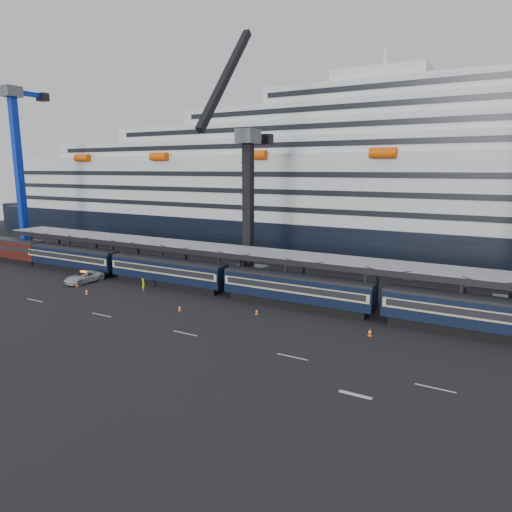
# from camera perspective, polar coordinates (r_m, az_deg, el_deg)

# --- Properties ---
(ground) EXTENTS (260.00, 260.00, 0.00)m
(ground) POSITION_cam_1_polar(r_m,az_deg,el_deg) (44.35, 9.17, -11.06)
(ground) COLOR black
(ground) RESTS_ON ground
(lane_markings) EXTENTS (111.00, 4.27, 0.02)m
(lane_markings) POSITION_cam_1_polar(r_m,az_deg,el_deg) (37.79, 18.36, -15.52)
(lane_markings) COLOR beige
(lane_markings) RESTS_ON ground
(train) EXTENTS (133.05, 3.00, 4.05)m
(train) POSITION_cam_1_polar(r_m,az_deg,el_deg) (54.09, 8.32, -4.53)
(train) COLOR black
(train) RESTS_ON ground
(canopy) EXTENTS (130.00, 6.25, 5.53)m
(canopy) POSITION_cam_1_polar(r_m,az_deg,el_deg) (55.71, 14.36, -1.08)
(canopy) COLOR gray
(canopy) RESTS_ON ground
(cruise_ship) EXTENTS (214.09, 28.84, 34.00)m
(cruise_ship) POSITION_cam_1_polar(r_m,az_deg,el_deg) (86.17, 19.55, 7.51)
(cruise_ship) COLOR black
(cruise_ship) RESTS_ON ground
(crane_blue) EXTENTS (4.50, 19.91, 52.01)m
(crane_blue) POSITION_cam_1_polar(r_m,az_deg,el_deg) (102.74, -27.83, 10.62)
(crane_blue) COLOR #505358
(crane_blue) RESTS_ON ground
(crane_dark_near) EXTENTS (4.50, 17.75, 35.08)m
(crane_dark_near) POSITION_cam_1_polar(r_m,az_deg,el_deg) (66.78, -1.16, 6.97)
(crane_dark_near) COLOR #505358
(crane_dark_near) RESTS_ON ground
(pickup_truck) EXTENTS (2.97, 5.94, 1.61)m
(pickup_truck) POSITION_cam_1_polar(r_m,az_deg,el_deg) (71.51, -20.71, -2.49)
(pickup_truck) COLOR #B8B9C0
(pickup_truck) RESTS_ON ground
(worker) EXTENTS (0.72, 0.72, 1.68)m
(worker) POSITION_cam_1_polar(r_m,az_deg,el_deg) (64.47, -13.89, -3.48)
(worker) COLOR #E7FF0D
(worker) RESTS_ON ground
(traffic_cone_a) EXTENTS (0.40, 0.40, 0.81)m
(traffic_cone_a) POSITION_cam_1_polar(r_m,az_deg,el_deg) (64.86, -20.41, -4.17)
(traffic_cone_a) COLOR #FB5807
(traffic_cone_a) RESTS_ON ground
(traffic_cone_b) EXTENTS (0.39, 0.39, 0.78)m
(traffic_cone_b) POSITION_cam_1_polar(r_m,az_deg,el_deg) (69.48, -21.47, -3.28)
(traffic_cone_b) COLOR #FB5807
(traffic_cone_b) RESTS_ON ground
(traffic_cone_c) EXTENTS (0.36, 0.36, 0.73)m
(traffic_cone_c) POSITION_cam_1_polar(r_m,az_deg,el_deg) (54.61, -9.52, -6.43)
(traffic_cone_c) COLOR #FB5807
(traffic_cone_c) RESTS_ON ground
(traffic_cone_d) EXTENTS (0.34, 0.34, 0.68)m
(traffic_cone_d) POSITION_cam_1_polar(r_m,az_deg,el_deg) (52.63, 0.08, -6.97)
(traffic_cone_d) COLOR #FB5807
(traffic_cone_d) RESTS_ON ground
(traffic_cone_e) EXTENTS (0.41, 0.41, 0.82)m
(traffic_cone_e) POSITION_cam_1_polar(r_m,az_deg,el_deg) (47.53, 14.05, -9.21)
(traffic_cone_e) COLOR #FB5807
(traffic_cone_e) RESTS_ON ground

